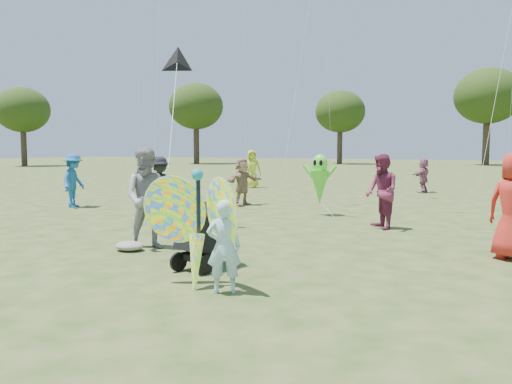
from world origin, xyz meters
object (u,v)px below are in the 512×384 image
crowd_e (382,191)px  jogging_stroller (205,230)px  crowd_j (423,175)px  crowd_b (160,185)px  crowd_i (74,180)px  crowd_d (242,181)px  butterfly_kite (197,227)px  adult_man (148,198)px  child_girl (224,247)px  crowd_g (252,169)px  alien_kite (320,181)px

crowd_e → jogging_stroller: bearing=-54.3°
jogging_stroller → crowd_j: bearing=104.4°
crowd_b → crowd_i: size_ratio=0.96×
crowd_d → butterfly_kite: butterfly_kite is taller
crowd_j → butterfly_kite: size_ratio=0.82×
adult_man → crowd_i: (-6.43, 4.27, -0.09)m
crowd_e → crowd_j: crowd_e is taller
crowd_e → butterfly_kite: bearing=-47.1°
adult_man → crowd_j: (2.91, 14.84, -0.22)m
child_girl → adult_man: adult_man is taller
crowd_i → jogging_stroller: size_ratio=1.54×
crowd_j → adult_man: bearing=3.4°
crowd_b → jogging_stroller: 6.84m
adult_man → jogging_stroller: (1.78, -0.82, -0.35)m
child_girl → crowd_i: (-9.18, 6.17, 0.25)m
crowd_i → jogging_stroller: crowd_i is taller
crowd_j → jogging_stroller: 15.70m
butterfly_kite → crowd_g: bearing=114.5°
crowd_j → alien_kite: size_ratio=0.86×
butterfly_kite → child_girl: bearing=-11.4°
child_girl → crowd_d: bearing=-92.9°
crowd_e → jogging_stroller: 5.38m
crowd_b → crowd_e: crowd_e is taller
child_girl → alien_kite: 7.97m
alien_kite → butterfly_kite: bearing=-83.1°
crowd_g → crowd_j: (7.81, 0.88, -0.17)m
crowd_i → alien_kite: bearing=-96.6°
crowd_b → alien_kite: alien_kite is taller
adult_man → butterfly_kite: 2.91m
crowd_i → crowd_g: bearing=-27.7°
crowd_d → butterfly_kite: 9.91m
jogging_stroller → adult_man: bearing=173.7°
crowd_g → child_girl: bearing=-99.7°
child_girl → crowd_g: size_ratio=0.68×
crowd_e → butterfly_kite: crowd_e is taller
crowd_i → butterfly_kite: 10.61m
crowd_b → crowd_d: size_ratio=1.05×
child_girl → adult_man: size_ratio=0.64×
jogging_stroller → crowd_i: bearing=166.7°
crowd_e → crowd_g: 12.77m
crowd_j → crowd_b: bearing=-14.1°
crowd_e → alien_kite: 2.67m
adult_man → butterfly_kite: size_ratio=1.05×
crowd_d → crowd_j: size_ratio=1.06×
crowd_i → butterfly_kite: size_ratio=0.95×
jogging_stroller → alien_kite: 6.78m
crowd_b → alien_kite: (4.24, 1.77, 0.14)m
crowd_i → alien_kite: alien_kite is taller
jogging_stroller → crowd_d: bearing=132.7°
crowd_i → jogging_stroller: (8.21, -5.09, -0.25)m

